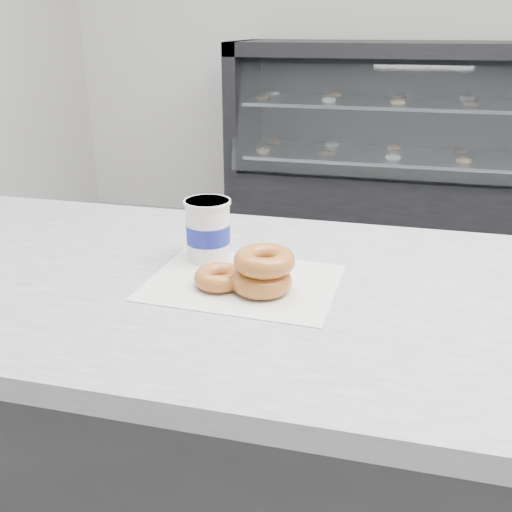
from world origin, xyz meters
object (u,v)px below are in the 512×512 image
(counter, at_px, (458,509))
(donut_stack, at_px, (263,271))
(display_case, at_px, (425,171))
(donut_single, at_px, (219,277))
(coffee_cup, at_px, (208,230))

(counter, distance_m, donut_stack, 0.63)
(display_case, height_order, donut_stack, display_case)
(display_case, height_order, donut_single, display_case)
(donut_stack, height_order, coffee_cup, coffee_cup)
(display_case, relative_size, donut_stack, 18.17)
(donut_stack, bearing_deg, display_case, 81.96)
(counter, bearing_deg, donut_stack, -174.60)
(coffee_cup, bearing_deg, donut_stack, -64.03)
(display_case, bearing_deg, donut_stack, -98.04)
(counter, relative_size, donut_single, 33.00)
(coffee_cup, bearing_deg, display_case, 54.97)
(display_case, relative_size, coffee_cup, 19.41)
(donut_single, relative_size, coffee_cup, 0.75)
(donut_single, bearing_deg, coffee_cup, 116.58)
(donut_single, bearing_deg, donut_stack, -0.35)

